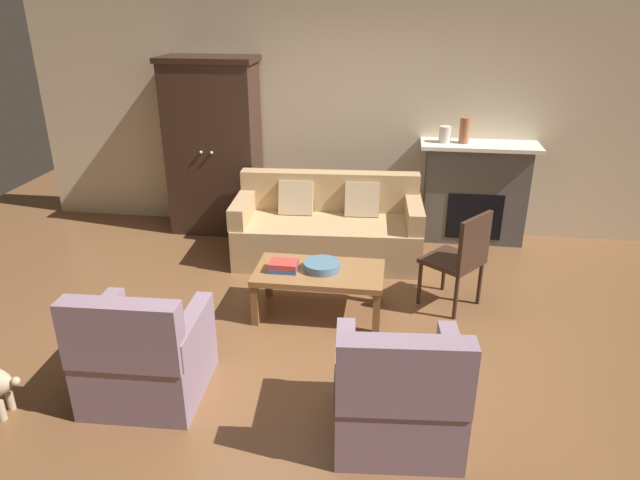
{
  "coord_description": "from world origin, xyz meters",
  "views": [
    {
      "loc": [
        0.69,
        -3.97,
        2.59
      ],
      "look_at": [
        0.03,
        0.75,
        0.55
      ],
      "focal_mm": 32.28,
      "sensor_mm": 36.0,
      "label": 1
    }
  ],
  "objects_px": {
    "couch": "(328,229)",
    "mantel_vase_terracotta": "(465,130)",
    "fireplace": "(475,192)",
    "fruit_bowl": "(322,266)",
    "coffee_table": "(319,276)",
    "side_chair_wooden": "(461,255)",
    "armoire": "(214,147)",
    "book_stack": "(283,266)",
    "armchair_near_right": "(398,396)",
    "armchair_near_left": "(144,357)",
    "mantel_vase_cream": "(445,134)"
  },
  "relations": [
    {
      "from": "couch",
      "to": "mantel_vase_terracotta",
      "type": "height_order",
      "value": "mantel_vase_terracotta"
    },
    {
      "from": "fireplace",
      "to": "fruit_bowl",
      "type": "relative_size",
      "value": 3.98
    },
    {
      "from": "couch",
      "to": "coffee_table",
      "type": "relative_size",
      "value": 1.79
    },
    {
      "from": "side_chair_wooden",
      "to": "coffee_table",
      "type": "bearing_deg",
      "value": -167.05
    },
    {
      "from": "armoire",
      "to": "book_stack",
      "type": "bearing_deg",
      "value": -58.0
    },
    {
      "from": "fireplace",
      "to": "armchair_near_right",
      "type": "bearing_deg",
      "value": -103.16
    },
    {
      "from": "coffee_table",
      "to": "armchair_near_left",
      "type": "relative_size",
      "value": 1.25
    },
    {
      "from": "mantel_vase_cream",
      "to": "armchair_near_right",
      "type": "height_order",
      "value": "mantel_vase_cream"
    },
    {
      "from": "armoire",
      "to": "side_chair_wooden",
      "type": "relative_size",
      "value": 2.2
    },
    {
      "from": "fireplace",
      "to": "armoire",
      "type": "relative_size",
      "value": 0.63
    },
    {
      "from": "armoire",
      "to": "mantel_vase_terracotta",
      "type": "relative_size",
      "value": 7.24
    },
    {
      "from": "coffee_table",
      "to": "fruit_bowl",
      "type": "distance_m",
      "value": 0.09
    },
    {
      "from": "book_stack",
      "to": "mantel_vase_terracotta",
      "type": "relative_size",
      "value": 0.89
    },
    {
      "from": "fireplace",
      "to": "armoire",
      "type": "xyz_separation_m",
      "value": [
        -2.95,
        -0.08,
        0.43
      ]
    },
    {
      "from": "coffee_table",
      "to": "side_chair_wooden",
      "type": "height_order",
      "value": "side_chair_wooden"
    },
    {
      "from": "coffee_table",
      "to": "side_chair_wooden",
      "type": "xyz_separation_m",
      "value": [
        1.21,
        0.28,
        0.15
      ]
    },
    {
      "from": "armoire",
      "to": "armchair_near_right",
      "type": "xyz_separation_m",
      "value": [
        2.17,
        -3.28,
        -0.68
      ]
    },
    {
      "from": "side_chair_wooden",
      "to": "mantel_vase_terracotta",
      "type": "bearing_deg",
      "value": 86.59
    },
    {
      "from": "couch",
      "to": "armchair_near_right",
      "type": "relative_size",
      "value": 2.23
    },
    {
      "from": "fruit_bowl",
      "to": "fireplace",
      "type": "bearing_deg",
      "value": 52.14
    },
    {
      "from": "fireplace",
      "to": "side_chair_wooden",
      "type": "height_order",
      "value": "fireplace"
    },
    {
      "from": "fireplace",
      "to": "book_stack",
      "type": "bearing_deg",
      "value": -132.5
    },
    {
      "from": "mantel_vase_terracotta",
      "to": "side_chair_wooden",
      "type": "bearing_deg",
      "value": -93.41
    },
    {
      "from": "fruit_bowl",
      "to": "book_stack",
      "type": "height_order",
      "value": "book_stack"
    },
    {
      "from": "fireplace",
      "to": "armchair_near_left",
      "type": "distance_m",
      "value": 4.06
    },
    {
      "from": "armchair_near_left",
      "to": "side_chair_wooden",
      "type": "xyz_separation_m",
      "value": [
        2.23,
        1.56,
        0.2
      ]
    },
    {
      "from": "book_stack",
      "to": "armchair_near_right",
      "type": "relative_size",
      "value": 0.28
    },
    {
      "from": "armchair_near_left",
      "to": "fruit_bowl",
      "type": "bearing_deg",
      "value": 51.19
    },
    {
      "from": "armchair_near_left",
      "to": "armchair_near_right",
      "type": "height_order",
      "value": "same"
    },
    {
      "from": "armchair_near_right",
      "to": "mantel_vase_cream",
      "type": "bearing_deg",
      "value": 83.09
    },
    {
      "from": "fruit_bowl",
      "to": "book_stack",
      "type": "distance_m",
      "value": 0.33
    },
    {
      "from": "mantel_vase_terracotta",
      "to": "armchair_near_left",
      "type": "height_order",
      "value": "mantel_vase_terracotta"
    },
    {
      "from": "book_stack",
      "to": "mantel_vase_cream",
      "type": "distance_m",
      "value": 2.5
    },
    {
      "from": "fruit_bowl",
      "to": "mantel_vase_cream",
      "type": "distance_m",
      "value": 2.28
    },
    {
      "from": "armoire",
      "to": "armchair_near_left",
      "type": "bearing_deg",
      "value": -81.87
    },
    {
      "from": "book_stack",
      "to": "armchair_near_left",
      "type": "bearing_deg",
      "value": -120.41
    },
    {
      "from": "fruit_bowl",
      "to": "armchair_near_left",
      "type": "relative_size",
      "value": 0.36
    },
    {
      "from": "fireplace",
      "to": "mantel_vase_cream",
      "type": "relative_size",
      "value": 7.25
    },
    {
      "from": "fruit_bowl",
      "to": "mantel_vase_terracotta",
      "type": "relative_size",
      "value": 1.15
    },
    {
      "from": "fruit_bowl",
      "to": "armchair_near_right",
      "type": "distance_m",
      "value": 1.63
    },
    {
      "from": "fireplace",
      "to": "book_stack",
      "type": "height_order",
      "value": "fireplace"
    },
    {
      "from": "coffee_table",
      "to": "armchair_near_left",
      "type": "xyz_separation_m",
      "value": [
        -1.02,
        -1.28,
        -0.05
      ]
    },
    {
      "from": "mantel_vase_terracotta",
      "to": "armoire",
      "type": "bearing_deg",
      "value": -178.76
    },
    {
      "from": "couch",
      "to": "book_stack",
      "type": "relative_size",
      "value": 8.08
    },
    {
      "from": "fruit_bowl",
      "to": "mantel_vase_terracotta",
      "type": "bearing_deg",
      "value": 55.46
    },
    {
      "from": "armchair_near_left",
      "to": "coffee_table",
      "type": "bearing_deg",
      "value": 51.38
    },
    {
      "from": "couch",
      "to": "side_chair_wooden",
      "type": "xyz_separation_m",
      "value": [
        1.28,
        -0.91,
        0.19
      ]
    },
    {
      "from": "coffee_table",
      "to": "mantel_vase_terracotta",
      "type": "relative_size",
      "value": 4.01
    },
    {
      "from": "fireplace",
      "to": "fruit_bowl",
      "type": "height_order",
      "value": "fireplace"
    },
    {
      "from": "armchair_near_left",
      "to": "armchair_near_right",
      "type": "bearing_deg",
      "value": -5.85
    }
  ]
}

